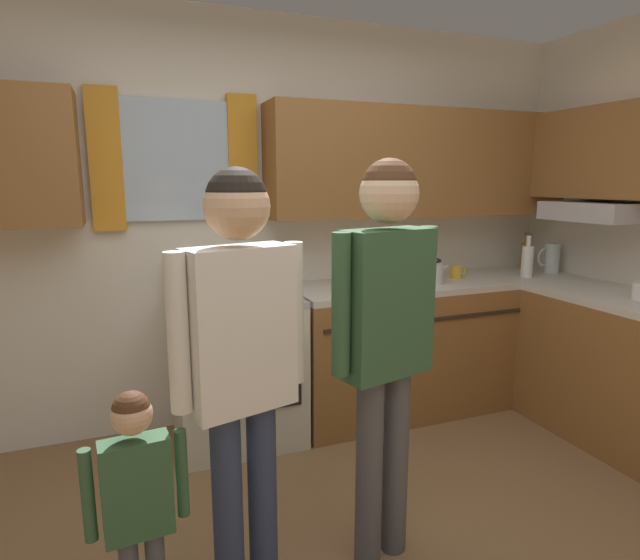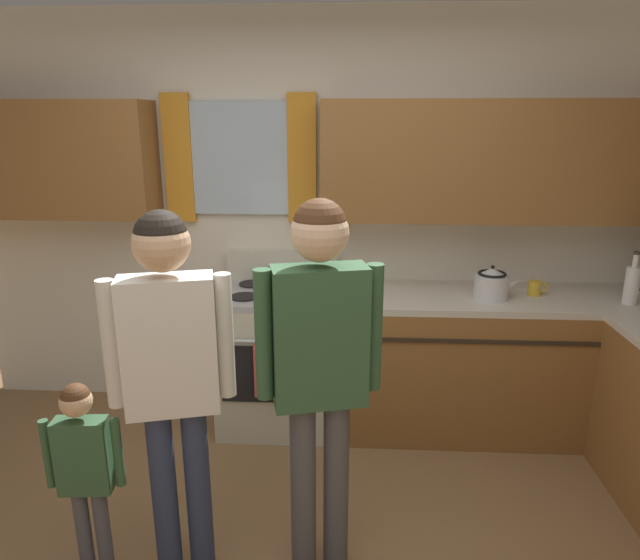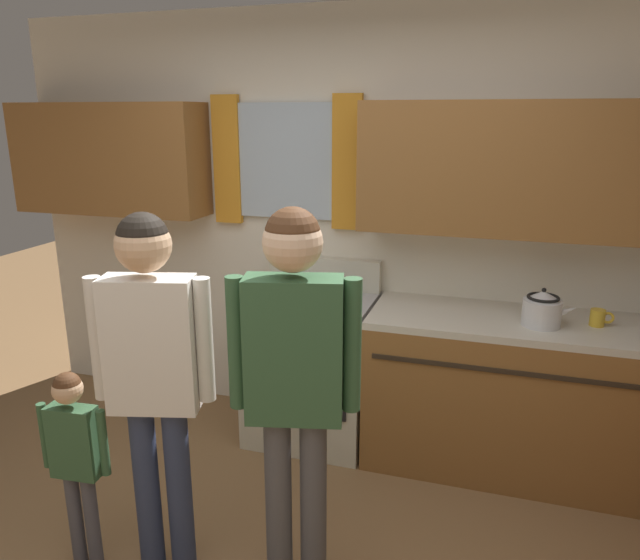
{
  "view_description": "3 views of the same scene",
  "coord_description": "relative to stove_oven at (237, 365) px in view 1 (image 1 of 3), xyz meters",
  "views": [
    {
      "loc": [
        -0.8,
        -1.44,
        1.57
      ],
      "look_at": [
        0.06,
        0.78,
        1.12
      ],
      "focal_mm": 29.05,
      "sensor_mm": 36.0,
      "label": 1
    },
    {
      "loc": [
        0.27,
        -1.77,
        1.94
      ],
      "look_at": [
        0.13,
        0.74,
        1.21
      ],
      "focal_mm": 31.33,
      "sensor_mm": 36.0,
      "label": 2
    },
    {
      "loc": [
        0.87,
        -1.69,
        1.98
      ],
      "look_at": [
        0.1,
        0.79,
        1.25
      ],
      "focal_mm": 33.26,
      "sensor_mm": 36.0,
      "label": 3
    }
  ],
  "objects": [
    {
      "name": "bottle_milk_white",
      "position": [
        2.08,
        -0.13,
        0.55
      ],
      "size": [
        0.08,
        0.08,
        0.31
      ],
      "color": "white",
      "rests_on": "kitchen_counter_run"
    },
    {
      "name": "mug_ceramic_white",
      "position": [
        2.17,
        -0.93,
        0.48
      ],
      "size": [
        0.13,
        0.08,
        0.09
      ],
      "color": "white",
      "rests_on": "kitchen_counter_run"
    },
    {
      "name": "mug_mustard_yellow",
      "position": [
        1.58,
        0.01,
        0.48
      ],
      "size": [
        0.12,
        0.08,
        0.09
      ],
      "color": "gold",
      "rests_on": "kitchen_counter_run"
    },
    {
      "name": "kitchen_counter_run",
      "position": [
        1.76,
        -0.49,
        -0.02
      ],
      "size": [
        2.1,
        2.23,
        0.9
      ],
      "color": "brown",
      "rests_on": "ground"
    },
    {
      "name": "water_pitcher",
      "position": [
        2.37,
        -0.06,
        0.54
      ],
      "size": [
        0.19,
        0.11,
        0.22
      ],
      "color": "silver",
      "rests_on": "kitchen_counter_run"
    },
    {
      "name": "adult_in_plaid",
      "position": [
        0.34,
        -1.25,
        0.58
      ],
      "size": [
        0.5,
        0.24,
        1.66
      ],
      "color": "#4C4C51",
      "rests_on": "ground"
    },
    {
      "name": "back_wall_unit",
      "position": [
        0.24,
        0.27,
        0.99
      ],
      "size": [
        4.6,
        0.42,
        2.6
      ],
      "color": "silver",
      "rests_on": "ground"
    },
    {
      "name": "adult_holding_child",
      "position": [
        -0.25,
        -1.31,
        0.55
      ],
      "size": [
        0.49,
        0.24,
        1.62
      ],
      "color": "#2D3856",
      "rests_on": "ground"
    },
    {
      "name": "bottle_oil_amber",
      "position": [
        2.3,
        0.13,
        0.54
      ],
      "size": [
        0.06,
        0.06,
        0.29
      ],
      "color": "#B27223",
      "rests_on": "kitchen_counter_run"
    },
    {
      "name": "stove_oven",
      "position": [
        0.0,
        0.0,
        0.0
      ],
      "size": [
        0.73,
        0.67,
        1.1
      ],
      "color": "beige",
      "rests_on": "ground"
    },
    {
      "name": "stovetop_kettle",
      "position": [
        1.3,
        -0.07,
        0.53
      ],
      "size": [
        0.27,
        0.2,
        0.21
      ],
      "color": "silver",
      "rests_on": "kitchen_counter_run"
    },
    {
      "name": "small_child",
      "position": [
        -0.62,
        -1.4,
        0.13
      ],
      "size": [
        0.32,
        0.13,
        0.95
      ],
      "color": "#4C4C56",
      "rests_on": "ground"
    }
  ]
}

